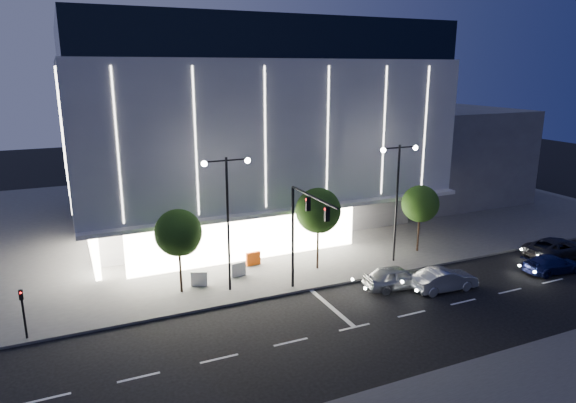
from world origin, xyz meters
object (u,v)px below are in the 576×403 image
at_px(street_lamp_west, 228,205).
at_px(barrier_c, 253,259).
at_px(car_fourth, 557,248).
at_px(car_second, 444,280).
at_px(barrier_b, 199,279).
at_px(tree_mid, 318,213).
at_px(ped_signal_far, 23,309).
at_px(traffic_mast, 303,223).
at_px(barrier_d, 238,269).
at_px(car_third, 552,264).
at_px(street_lamp_east, 398,186).
at_px(tree_right, 420,206).
at_px(tree_left, 179,235).
at_px(car_lead, 397,277).

relative_size(street_lamp_west, barrier_c, 8.18).
relative_size(car_fourth, barrier_c, 5.03).
xyz_separation_m(car_second, barrier_b, (-14.76, 7.01, -0.09)).
bearing_deg(tree_mid, ped_signal_far, -172.45).
bearing_deg(tree_mid, car_second, -47.35).
height_order(traffic_mast, barrier_d, traffic_mast).
bearing_deg(car_fourth, car_third, 123.58).
xyz_separation_m(traffic_mast, street_lamp_west, (-4.00, 2.66, 0.93)).
relative_size(ped_signal_far, barrier_d, 2.73).
xyz_separation_m(street_lamp_east, tree_right, (3.03, 1.02, -2.07)).
bearing_deg(barrier_d, ped_signal_far, -174.30).
height_order(tree_left, tree_mid, tree_mid).
relative_size(tree_left, tree_right, 1.04).
bearing_deg(tree_right, car_second, -114.17).
relative_size(tree_mid, barrier_b, 5.59).
bearing_deg(barrier_c, street_lamp_east, -23.74).
xyz_separation_m(tree_mid, car_third, (15.21, -7.37, -3.68)).
bearing_deg(ped_signal_far, street_lamp_west, 7.13).
distance_m(street_lamp_west, car_lead, 12.28).
relative_size(barrier_b, barrier_d, 1.00).
xyz_separation_m(street_lamp_east, barrier_c, (-10.07, 3.49, -5.31)).
xyz_separation_m(tree_right, car_fourth, (9.21, -5.32, -3.11)).
bearing_deg(tree_right, street_lamp_west, -176.36).
height_order(street_lamp_west, barrier_c, street_lamp_west).
xyz_separation_m(street_lamp_west, barrier_c, (2.93, 3.49, -5.31)).
height_order(car_second, barrier_b, car_second).
bearing_deg(car_third, barrier_d, 73.53).
distance_m(tree_right, car_fourth, 11.09).
distance_m(street_lamp_east, barrier_c, 11.91).
bearing_deg(street_lamp_west, street_lamp_east, 0.00).
bearing_deg(barrier_b, car_lead, -0.75).
relative_size(car_second, car_third, 1.00).
bearing_deg(barrier_c, tree_left, -161.87).
xyz_separation_m(traffic_mast, ped_signal_far, (-16.00, 1.16, -3.14)).
height_order(tree_left, car_second, tree_left).
bearing_deg(tree_right, tree_mid, 180.00).
bearing_deg(barrier_d, traffic_mast, -68.30).
relative_size(traffic_mast, barrier_d, 6.43).
bearing_deg(tree_right, car_third, -49.88).
relative_size(street_lamp_west, tree_left, 1.57).
distance_m(street_lamp_west, car_third, 23.72).
bearing_deg(car_second, car_lead, 63.74).
distance_m(street_lamp_east, tree_right, 3.81).
distance_m(street_lamp_west, ped_signal_far, 12.76).
xyz_separation_m(tree_left, car_third, (25.21, -7.37, -3.38)).
xyz_separation_m(ped_signal_far, car_fourth, (37.24, -2.80, -1.12)).
bearing_deg(car_fourth, tree_mid, 73.08).
distance_m(street_lamp_east, car_second, 7.62).
distance_m(tree_left, tree_mid, 10.00).
height_order(traffic_mast, street_lamp_west, street_lamp_west).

